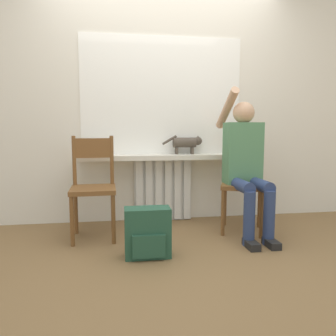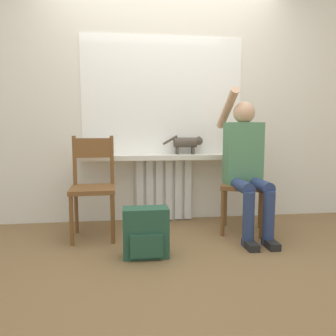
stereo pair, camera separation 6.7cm
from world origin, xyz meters
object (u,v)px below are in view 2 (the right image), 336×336
object	(u,v)px
chair_right	(243,182)
person	(246,160)
backpack	(146,233)
cat	(187,143)
chair_left	(93,185)

from	to	relation	value
chair_right	person	size ratio (longest dim) A/B	0.67
person	backpack	xyz separation A→B (m)	(-0.97, -0.44, -0.51)
chair_right	cat	size ratio (longest dim) A/B	2.15
chair_right	cat	world-z (taller)	same
chair_left	chair_right	bearing A→B (deg)	-1.69
chair_left	backpack	bearing A→B (deg)	-52.52
chair_left	person	world-z (taller)	person
chair_left	cat	size ratio (longest dim) A/B	2.15
cat	backpack	xyz separation A→B (m)	(-0.51, -0.97, -0.66)
person	chair_left	bearing A→B (deg)	175.61
person	cat	bearing A→B (deg)	130.35
chair_right	person	distance (m)	0.25
backpack	chair_right	bearing A→B (deg)	29.05
chair_right	backpack	xyz separation A→B (m)	(-0.98, -0.55, -0.29)
chair_left	person	size ratio (longest dim) A/B	0.67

